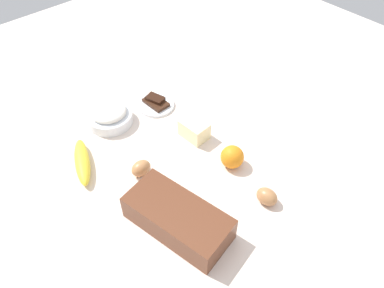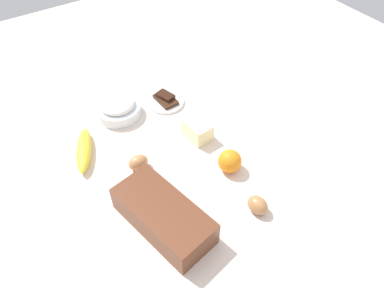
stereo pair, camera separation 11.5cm
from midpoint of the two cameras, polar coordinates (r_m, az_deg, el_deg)
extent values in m
cube|color=beige|center=(1.19, 2.77, -1.81)|extent=(2.40, 2.40, 0.02)
cube|color=brown|center=(0.99, -1.01, -11.05)|extent=(0.30, 0.18, 0.08)
cube|color=black|center=(0.99, -1.01, -10.92)|extent=(0.29, 0.17, 0.07)
cylinder|color=white|center=(1.31, -8.70, 4.97)|extent=(0.15, 0.15, 0.04)
torus|color=white|center=(1.30, -8.78, 5.49)|extent=(0.15, 0.15, 0.01)
ellipsoid|color=white|center=(1.29, -8.85, 5.95)|extent=(0.12, 0.12, 0.04)
ellipsoid|color=yellow|center=(1.20, -13.50, -1.03)|extent=(0.19, 0.12, 0.04)
sphere|color=orange|center=(1.12, 8.71, -2.75)|extent=(0.07, 0.07, 0.07)
cube|color=#F4EDB2|center=(1.21, 3.57, 2.01)|extent=(0.09, 0.07, 0.06)
ellipsoid|color=#AE7647|center=(1.06, 13.10, -9.20)|extent=(0.07, 0.05, 0.05)
ellipsoid|color=#B77C4B|center=(1.13, -5.30, -2.98)|extent=(0.05, 0.06, 0.05)
cylinder|color=white|center=(1.36, -1.57, 6.29)|extent=(0.13, 0.13, 0.01)
cube|color=#381E11|center=(1.35, -1.58, 6.65)|extent=(0.09, 0.06, 0.01)
cube|color=black|center=(1.35, -1.63, 7.29)|extent=(0.07, 0.06, 0.01)
camera|label=1|loc=(0.06, -87.13, 2.98)|focal=35.05mm
camera|label=2|loc=(0.06, 92.87, -2.98)|focal=35.05mm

